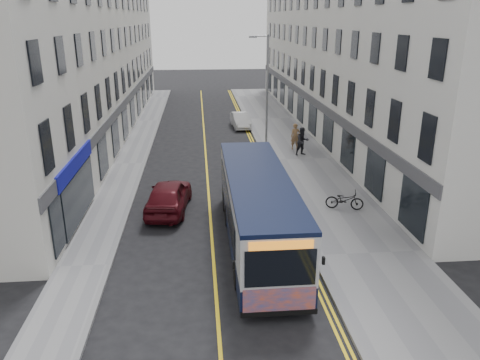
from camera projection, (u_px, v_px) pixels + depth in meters
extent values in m
plane|color=black|center=(213.00, 248.00, 19.44)|extent=(140.00, 140.00, 0.00)
cube|color=gray|center=(300.00, 160.00, 31.23)|extent=(4.50, 64.00, 0.12)
cube|color=gray|center=(129.00, 164.00, 30.27)|extent=(2.00, 64.00, 0.12)
cube|color=slate|center=(267.00, 160.00, 31.04)|extent=(0.18, 64.00, 0.13)
cube|color=slate|center=(145.00, 164.00, 30.36)|extent=(0.18, 64.00, 0.13)
cube|color=yellow|center=(206.00, 163.00, 30.72)|extent=(0.12, 64.00, 0.01)
cube|color=yellow|center=(260.00, 161.00, 31.02)|extent=(0.10, 64.00, 0.01)
cube|color=yellow|center=(263.00, 161.00, 31.03)|extent=(0.10, 64.00, 0.01)
cube|color=silver|center=(343.00, 50.00, 38.01)|extent=(6.00, 46.00, 13.00)
cube|color=silver|center=(86.00, 52.00, 36.27)|extent=(6.00, 46.00, 13.00)
cylinder|color=gray|center=(267.00, 96.00, 31.64)|extent=(0.14, 0.14, 8.00)
cylinder|color=gray|center=(261.00, 36.00, 30.31)|extent=(1.00, 0.08, 0.08)
cube|color=gray|center=(253.00, 37.00, 30.28)|extent=(0.50, 0.18, 0.12)
cube|color=black|center=(258.00, 229.00, 19.36)|extent=(2.41, 10.61, 0.87)
cube|color=silver|center=(258.00, 200.00, 18.93)|extent=(2.41, 10.61, 1.74)
cube|color=black|center=(258.00, 178.00, 18.62)|extent=(2.43, 10.61, 0.15)
cube|color=black|center=(227.00, 200.00, 19.44)|extent=(0.04, 8.29, 1.11)
cube|color=black|center=(285.00, 198.00, 19.64)|extent=(0.04, 8.29, 1.11)
cube|color=black|center=(280.00, 268.00, 13.96)|extent=(2.17, 0.04, 1.21)
cube|color=#FD5515|center=(279.00, 302.00, 14.34)|extent=(2.27, 0.04, 0.92)
cube|color=orange|center=(281.00, 245.00, 13.70)|extent=(1.93, 0.04, 0.27)
cylinder|color=black|center=(238.00, 276.00, 16.37)|extent=(0.27, 0.96, 0.96)
cylinder|color=black|center=(299.00, 274.00, 16.56)|extent=(0.27, 0.96, 0.96)
cylinder|color=black|center=(228.00, 216.00, 21.36)|extent=(0.27, 0.96, 0.96)
cylinder|color=black|center=(275.00, 214.00, 21.55)|extent=(0.27, 0.96, 0.96)
cylinder|color=black|center=(226.00, 202.00, 22.99)|extent=(0.27, 0.96, 0.96)
cylinder|color=black|center=(270.00, 200.00, 23.18)|extent=(0.27, 0.96, 0.96)
imported|color=black|center=(345.00, 200.00, 22.91)|extent=(1.94, 1.12, 0.96)
imported|color=brown|center=(295.00, 137.00, 33.19)|extent=(0.68, 0.44, 1.85)
imported|color=black|center=(302.00, 141.00, 31.76)|extent=(1.11, 0.98, 1.92)
imported|color=silver|center=(241.00, 120.00, 40.35)|extent=(1.60, 3.96, 1.28)
imported|color=#500D15|center=(169.00, 196.00, 22.94)|extent=(2.38, 4.81, 1.58)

